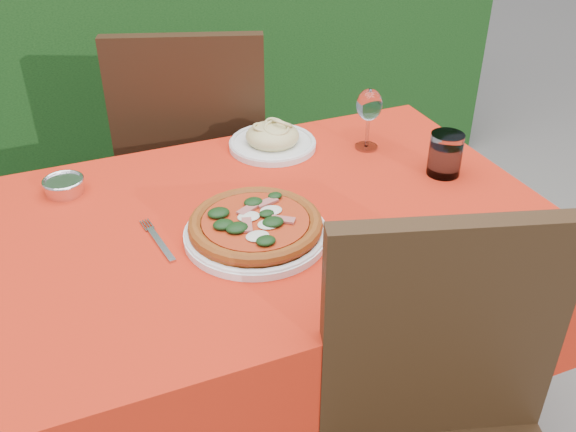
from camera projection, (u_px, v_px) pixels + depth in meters
name	position (u px, v px, depth m)	size (l,w,h in m)	color
ground	(275.00, 429.00, 1.88)	(60.00, 60.00, 0.00)	#625C58
dining_table	(272.00, 267.00, 1.55)	(1.26, 0.86, 0.75)	#4A2D17
chair_far	(195.00, 156.00, 2.09)	(0.58, 0.58, 1.01)	black
pizza_plate	(256.00, 227.00, 1.38)	(0.31, 0.31, 0.06)	white
pasta_plate	(272.00, 139.00, 1.75)	(0.24, 0.24, 0.07)	silver
water_glass	(445.00, 156.00, 1.61)	(0.08, 0.08, 0.11)	silver
wine_glass	(369.00, 107.00, 1.69)	(0.07, 0.07, 0.17)	white
fork	(161.00, 244.00, 1.37)	(0.02, 0.19, 0.01)	#B5B5BC
steel_ramekin	(64.00, 187.00, 1.54)	(0.09, 0.09, 0.03)	silver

